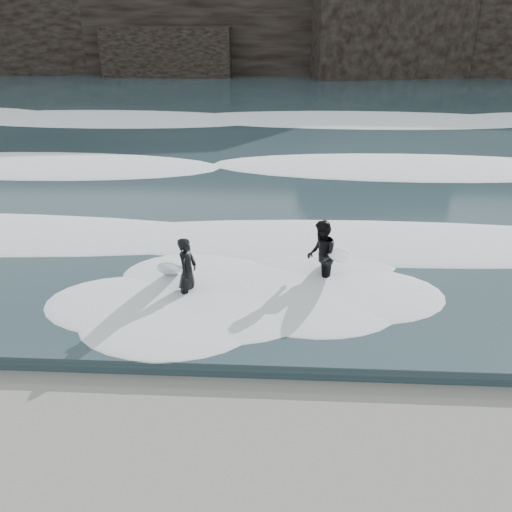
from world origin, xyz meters
name	(u,v)px	position (x,y,z in m)	size (l,w,h in m)	color
sea	(263,107)	(0.00, 29.00, 0.15)	(90.00, 52.00, 0.30)	#26383F
headland	(272,10)	(0.00, 46.00, 5.00)	(70.00, 9.00, 10.00)	black
foam_near	(230,231)	(0.00, 9.00, 0.40)	(60.00, 3.20, 0.20)	white
foam_mid	(248,162)	(0.00, 16.00, 0.42)	(60.00, 4.00, 0.24)	white
foam_far	(259,115)	(0.00, 25.00, 0.45)	(60.00, 4.80, 0.30)	white
surfer_left	(183,271)	(-0.72, 5.68, 0.80)	(1.08, 1.88, 1.58)	black
surfer_right	(324,255)	(2.39, 6.56, 0.84)	(1.07, 2.09, 1.67)	black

